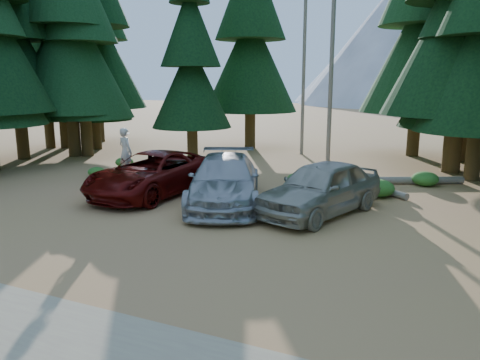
{
  "coord_description": "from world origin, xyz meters",
  "views": [
    {
      "loc": [
        7.01,
        -11.35,
        4.4
      ],
      "look_at": [
        0.92,
        2.14,
        1.25
      ],
      "focal_mm": 35.0,
      "sensor_mm": 36.0,
      "label": 1
    }
  ],
  "objects_px": {
    "silver_minivan_right": "(321,188)",
    "log_right": "(405,180)",
    "silver_minivan_center": "(225,181)",
    "frisbee_player": "(126,152)",
    "red_pickup": "(153,174)",
    "log_mid": "(375,188)",
    "log_left": "(190,175)"
  },
  "relations": [
    {
      "from": "frisbee_player",
      "to": "log_right",
      "type": "bearing_deg",
      "value": -133.19
    },
    {
      "from": "frisbee_player",
      "to": "log_mid",
      "type": "bearing_deg",
      "value": -140.33
    },
    {
      "from": "log_right",
      "to": "silver_minivan_right",
      "type": "bearing_deg",
      "value": -135.48
    },
    {
      "from": "silver_minivan_center",
      "to": "silver_minivan_right",
      "type": "relative_size",
      "value": 1.15
    },
    {
      "from": "silver_minivan_right",
      "to": "frisbee_player",
      "type": "bearing_deg",
      "value": -163.1
    },
    {
      "from": "silver_minivan_center",
      "to": "frisbee_player",
      "type": "xyz_separation_m",
      "value": [
        -4.72,
        0.49,
        0.7
      ]
    },
    {
      "from": "log_left",
      "to": "log_right",
      "type": "relative_size",
      "value": 0.82
    },
    {
      "from": "frisbee_player",
      "to": "log_right",
      "type": "distance_m",
      "value": 11.94
    },
    {
      "from": "silver_minivan_right",
      "to": "log_right",
      "type": "bearing_deg",
      "value": 89.13
    },
    {
      "from": "frisbee_player",
      "to": "log_left",
      "type": "bearing_deg",
      "value": -93.1
    },
    {
      "from": "log_mid",
      "to": "log_right",
      "type": "height_order",
      "value": "log_right"
    },
    {
      "from": "red_pickup",
      "to": "log_left",
      "type": "distance_m",
      "value": 3.48
    },
    {
      "from": "red_pickup",
      "to": "silver_minivan_center",
      "type": "bearing_deg",
      "value": -0.06
    },
    {
      "from": "red_pickup",
      "to": "log_mid",
      "type": "bearing_deg",
      "value": 30.76
    },
    {
      "from": "red_pickup",
      "to": "log_right",
      "type": "distance_m",
      "value": 10.77
    },
    {
      "from": "silver_minivan_right",
      "to": "frisbee_player",
      "type": "distance_m",
      "value": 8.23
    },
    {
      "from": "log_mid",
      "to": "red_pickup",
      "type": "bearing_deg",
      "value": -115.96
    },
    {
      "from": "frisbee_player",
      "to": "silver_minivan_right",
      "type": "bearing_deg",
      "value": -164.26
    },
    {
      "from": "red_pickup",
      "to": "silver_minivan_right",
      "type": "height_order",
      "value": "silver_minivan_right"
    },
    {
      "from": "log_mid",
      "to": "silver_minivan_center",
      "type": "bearing_deg",
      "value": -100.77
    },
    {
      "from": "log_right",
      "to": "red_pickup",
      "type": "bearing_deg",
      "value": -171.45
    },
    {
      "from": "red_pickup",
      "to": "log_mid",
      "type": "distance_m",
      "value": 8.93
    },
    {
      "from": "silver_minivan_center",
      "to": "frisbee_player",
      "type": "bearing_deg",
      "value": 151.62
    },
    {
      "from": "silver_minivan_center",
      "to": "log_right",
      "type": "bearing_deg",
      "value": 25.54
    },
    {
      "from": "frisbee_player",
      "to": "log_mid",
      "type": "relative_size",
      "value": 0.59
    },
    {
      "from": "log_right",
      "to": "log_mid",
      "type": "bearing_deg",
      "value": -141.75
    },
    {
      "from": "silver_minivan_right",
      "to": "log_mid",
      "type": "relative_size",
      "value": 1.6
    },
    {
      "from": "log_right",
      "to": "silver_minivan_center",
      "type": "bearing_deg",
      "value": -157.8
    },
    {
      "from": "silver_minivan_center",
      "to": "log_right",
      "type": "xyz_separation_m",
      "value": [
        5.64,
        6.27,
        -0.71
      ]
    },
    {
      "from": "red_pickup",
      "to": "log_left",
      "type": "bearing_deg",
      "value": 98.49
    },
    {
      "from": "silver_minivan_center",
      "to": "log_left",
      "type": "relative_size",
      "value": 1.44
    },
    {
      "from": "silver_minivan_center",
      "to": "frisbee_player",
      "type": "height_order",
      "value": "frisbee_player"
    }
  ]
}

